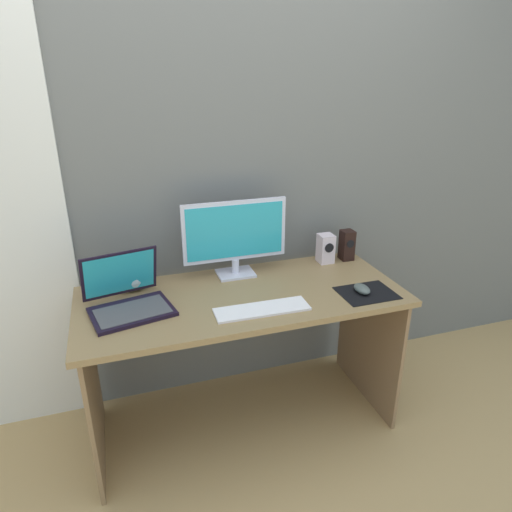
{
  "coord_description": "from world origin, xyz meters",
  "views": [
    {
      "loc": [
        -0.51,
        -1.75,
        1.66
      ],
      "look_at": [
        0.06,
        -0.02,
        0.91
      ],
      "focal_mm": 31.53,
      "sensor_mm": 36.0,
      "label": 1
    }
  ],
  "objects": [
    {
      "name": "wall_back",
      "position": [
        0.0,
        0.39,
        1.25
      ],
      "size": [
        6.0,
        0.04,
        2.5
      ],
      "primitive_type": "cube",
      "color": "slate",
      "rests_on": "ground_plane"
    },
    {
      "name": "laptop",
      "position": [
        -0.5,
        0.02,
        0.77
      ],
      "size": [
        0.38,
        0.36,
        0.23
      ],
      "color": "black",
      "rests_on": "desk"
    },
    {
      "name": "ground_plane",
      "position": [
        0.0,
        0.0,
        0.0
      ],
      "size": [
        8.0,
        8.0,
        0.0
      ],
      "primitive_type": "plane",
      "color": "tan"
    },
    {
      "name": "keyboard_external",
      "position": [
        0.04,
        -0.17,
        0.73
      ],
      "size": [
        0.41,
        0.13,
        0.01
      ],
      "primitive_type": "cube",
      "rotation": [
        0.0,
        0.0,
        -0.02
      ],
      "color": "white",
      "rests_on": "desk"
    },
    {
      "name": "mouse",
      "position": [
        0.52,
        -0.16,
        0.75
      ],
      "size": [
        0.06,
        0.1,
        0.04
      ],
      "primitive_type": "ellipsoid",
      "rotation": [
        0.0,
        0.0,
        0.03
      ],
      "color": "#4C5552",
      "rests_on": "mousepad"
    },
    {
      "name": "fishbowl",
      "position": [
        -0.47,
        0.21,
        0.8
      ],
      "size": [
        0.16,
        0.16,
        0.16
      ],
      "primitive_type": "sphere",
      "color": "silver",
      "rests_on": "desk"
    },
    {
      "name": "mousepad",
      "position": [
        0.54,
        -0.17,
        0.73
      ],
      "size": [
        0.25,
        0.2,
        0.0
      ],
      "primitive_type": "cube",
      "color": "black",
      "rests_on": "desk"
    },
    {
      "name": "desk",
      "position": [
        0.0,
        0.0,
        0.58
      ],
      "size": [
        1.46,
        0.63,
        0.73
      ],
      "color": "olive",
      "rests_on": "ground_plane"
    },
    {
      "name": "speaker_right",
      "position": [
        0.65,
        0.22,
        0.81
      ],
      "size": [
        0.07,
        0.07,
        0.16
      ],
      "color": "black",
      "rests_on": "desk"
    },
    {
      "name": "speaker_near_monitor",
      "position": [
        0.52,
        0.22,
        0.8
      ],
      "size": [
        0.08,
        0.08,
        0.15
      ],
      "color": "silver",
      "rests_on": "desk"
    },
    {
      "name": "monitor",
      "position": [
        0.03,
        0.21,
        0.93
      ],
      "size": [
        0.51,
        0.14,
        0.38
      ],
      "color": "silver",
      "rests_on": "desk"
    }
  ]
}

